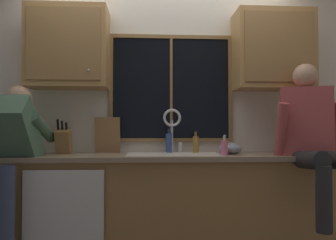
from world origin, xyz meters
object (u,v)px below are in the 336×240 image
person_sitting_on_counter (312,133)px  bottle_tall_clear (169,142)px  soap_dispenser (224,147)px  bottle_green_glass (196,144)px  knife_block (64,141)px  mixing_bowl (230,149)px  cutting_board (108,135)px  person_standing (4,155)px

person_sitting_on_counter → bottle_tall_clear: size_ratio=5.48×
soap_dispenser → bottle_tall_clear: size_ratio=0.73×
bottle_green_glass → bottle_tall_clear: 0.25m
bottle_green_glass → knife_block: bearing=-176.7°
mixing_bowl → bottle_green_glass: bottle_green_glass is taller
person_sitting_on_counter → knife_block: person_sitting_on_counter is taller
knife_block → bottle_tall_clear: size_ratio=1.40×
mixing_bowl → bottle_tall_clear: (-0.52, 0.20, 0.05)m
soap_dispenser → bottle_green_glass: (-0.20, 0.29, 0.02)m
knife_block → soap_dispenser: size_ratio=1.90×
cutting_board → soap_dispenser: cutting_board is taller
person_standing → mixing_bowl: person_standing is taller
mixing_bowl → soap_dispenser: (-0.08, -0.13, 0.02)m
knife_block → bottle_green_glass: 1.18m
bottle_tall_clear → bottle_green_glass: bearing=-8.2°
knife_block → bottle_tall_clear: knife_block is taller
person_standing → cutting_board: 0.88m
bottle_tall_clear → mixing_bowl: bearing=-21.3°
cutting_board → mixing_bowl: size_ratio=1.63×
knife_block → cutting_board: cutting_board is taller
soap_dispenser → bottle_tall_clear: bottle_tall_clear is taller
cutting_board → mixing_bowl: bearing=-11.4°
person_standing → knife_block: 0.52m
person_sitting_on_counter → mixing_bowl: size_ratio=6.24×
person_standing → cutting_board: size_ratio=4.56×
soap_dispenser → person_standing: bearing=-174.7°
person_sitting_on_counter → bottle_green_glass: 0.98m
knife_block → mixing_bowl: size_ratio=1.59×
mixing_bowl → soap_dispenser: 0.15m
person_standing → soap_dispenser: size_ratio=8.89×
person_standing → bottle_green_glass: person_standing is taller
person_sitting_on_counter → mixing_bowl: 0.67m
person_standing → cutting_board: (0.71, 0.50, 0.14)m
mixing_bowl → bottle_tall_clear: bearing=158.7°
knife_block → mixing_bowl: knife_block is taller
knife_block → cutting_board: 0.39m
mixing_bowl → bottle_green_glass: 0.32m
person_sitting_on_counter → person_standing: bearing=-179.6°
soap_dispenser → bottle_green_glass: 0.35m
person_sitting_on_counter → bottle_tall_clear: 1.22m
cutting_board → bottle_green_glass: 0.81m
person_sitting_on_counter → cutting_board: (-1.68, 0.49, -0.02)m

